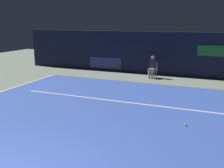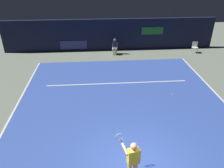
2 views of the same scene
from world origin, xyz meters
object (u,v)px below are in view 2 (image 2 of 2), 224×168
Objects in this scene: tennis_player at (132,160)px; courtside_chair_near at (195,47)px; tennis_ball at (173,94)px; line_judge_on_chair at (115,46)px.

courtside_chair_near is at bearing 59.02° from tennis_player.
tennis_player is 25.44× the size of tennis_ball.
line_judge_on_chair reaches higher than courtside_chair_near.
courtside_chair_near reaches higher than tennis_ball.
courtside_chair_near is 12.94× the size of tennis_ball.
tennis_player is 1.97× the size of courtside_chair_near.
tennis_player is 6.32m from tennis_ball.
courtside_chair_near is at bearing -1.12° from line_judge_on_chair.
tennis_ball is (2.68, -6.67, -0.64)m from line_judge_on_chair.
tennis_player is at bearing -120.98° from courtside_chair_near.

